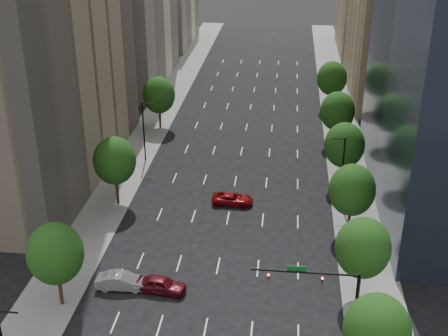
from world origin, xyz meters
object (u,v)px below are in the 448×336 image
(car_maroon, at_px, (161,285))
(car_silver, at_px, (122,281))
(traffic_signal, at_px, (328,290))
(car_red_far, at_px, (232,199))

(car_maroon, distance_m, car_silver, 4.00)
(traffic_signal, height_order, car_silver, traffic_signal)
(traffic_signal, distance_m, car_red_far, 26.12)
(car_maroon, distance_m, car_red_far, 19.27)
(car_silver, bearing_deg, car_red_far, -29.08)
(car_maroon, bearing_deg, traffic_signal, -100.99)
(traffic_signal, height_order, car_maroon, traffic_signal)
(traffic_signal, height_order, car_red_far, traffic_signal)
(traffic_signal, xyz_separation_m, car_red_far, (-10.33, 23.57, -4.46))
(traffic_signal, bearing_deg, car_silver, 165.25)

